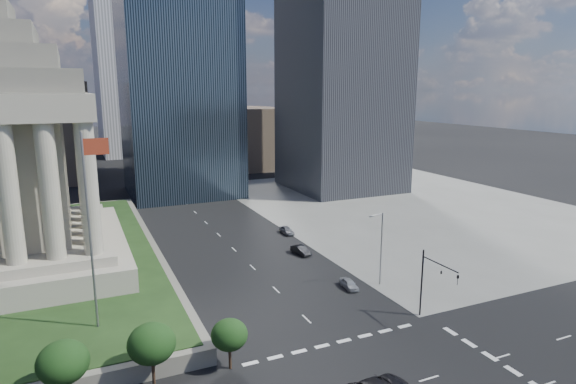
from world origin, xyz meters
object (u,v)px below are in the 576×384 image
traffic_signal_ne (433,278)px  street_lamp_north (380,244)px  parked_sedan_far (287,230)px  parked_sedan_near (349,284)px  flagpole (91,221)px  parked_sedan_mid (301,250)px

traffic_signal_ne → street_lamp_north: size_ratio=0.80×
parked_sedan_far → parked_sedan_near: bearing=-96.6°
traffic_signal_ne → parked_sedan_far: size_ratio=1.99×
traffic_signal_ne → parked_sedan_near: size_ratio=2.19×
flagpole → parked_sedan_mid: 37.02m
flagpole → parked_sedan_far: (33.33, 27.42, -12.43)m
parked_sedan_near → traffic_signal_ne: bearing=-68.4°
flagpole → parked_sedan_near: bearing=2.8°
street_lamp_north → parked_sedan_mid: street_lamp_north is taller
flagpole → parked_sedan_mid: (30.83, 16.29, -12.44)m
parked_sedan_mid → flagpole: bearing=-160.9°
parked_sedan_mid → street_lamp_north: bearing=-83.0°
street_lamp_north → flagpole: bearing=-178.4°
flagpole → parked_sedan_far: flagpole is taller
street_lamp_north → parked_sedan_near: size_ratio=2.73×
flagpole → parked_sedan_near: (30.83, 1.52, -12.49)m
flagpole → parked_sedan_far: bearing=39.4°
traffic_signal_ne → parked_sedan_far: 38.01m
parked_sedan_mid → parked_sedan_far: parked_sedan_far is taller
parked_sedan_near → parked_sedan_mid: size_ratio=0.89×
traffic_signal_ne → parked_sedan_near: 13.18m
street_lamp_north → parked_sedan_mid: 16.66m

